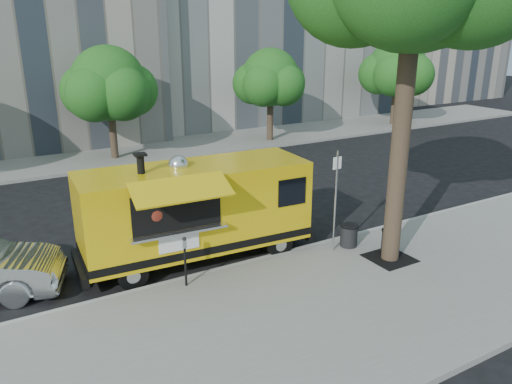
# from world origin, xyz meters

# --- Properties ---
(ground) EXTENTS (120.00, 120.00, 0.00)m
(ground) POSITION_xyz_m (0.00, 0.00, 0.00)
(ground) COLOR black
(ground) RESTS_ON ground
(sidewalk) EXTENTS (60.00, 6.00, 0.15)m
(sidewalk) POSITION_xyz_m (0.00, -4.00, 0.07)
(sidewalk) COLOR gray
(sidewalk) RESTS_ON ground
(curb) EXTENTS (60.00, 0.14, 0.16)m
(curb) POSITION_xyz_m (0.00, -0.93, 0.07)
(curb) COLOR #999993
(curb) RESTS_ON ground
(far_sidewalk) EXTENTS (60.00, 5.00, 0.15)m
(far_sidewalk) POSITION_xyz_m (0.00, 13.50, 0.07)
(far_sidewalk) COLOR gray
(far_sidewalk) RESTS_ON ground
(building_right) EXTENTS (16.00, 12.00, 16.00)m
(building_right) POSITION_xyz_m (30.00, 24.00, 8.00)
(building_right) COLOR #ACA08F
(building_right) RESTS_ON ground
(tree_well) EXTENTS (1.20, 1.20, 0.02)m
(tree_well) POSITION_xyz_m (2.60, -2.80, 0.15)
(tree_well) COLOR black
(tree_well) RESTS_ON sidewalk
(far_tree_b) EXTENTS (3.60, 3.60, 5.50)m
(far_tree_b) POSITION_xyz_m (-1.00, 12.70, 3.83)
(far_tree_b) COLOR #33261C
(far_tree_b) RESTS_ON far_sidewalk
(far_tree_c) EXTENTS (3.24, 3.24, 5.21)m
(far_tree_c) POSITION_xyz_m (8.00, 12.40, 3.72)
(far_tree_c) COLOR #33261C
(far_tree_c) RESTS_ON far_sidewalk
(far_tree_d) EXTENTS (3.78, 3.78, 5.64)m
(far_tree_d) POSITION_xyz_m (18.00, 12.60, 3.89)
(far_tree_d) COLOR #33261C
(far_tree_d) RESTS_ON far_sidewalk
(sign_post) EXTENTS (0.28, 0.06, 3.00)m
(sign_post) POSITION_xyz_m (1.55, -1.55, 1.85)
(sign_post) COLOR silver
(sign_post) RESTS_ON sidewalk
(parking_meter) EXTENTS (0.11, 0.11, 1.33)m
(parking_meter) POSITION_xyz_m (-3.00, -1.35, 0.98)
(parking_meter) COLOR black
(parking_meter) RESTS_ON sidewalk
(food_truck) EXTENTS (6.77, 3.27, 3.28)m
(food_truck) POSITION_xyz_m (-2.03, 0.17, 1.54)
(food_truck) COLOR #DFB60B
(food_truck) RESTS_ON ground
(trash_bin_left) EXTENTS (0.54, 0.54, 0.65)m
(trash_bin_left) POSITION_xyz_m (2.96, -2.42, 0.50)
(trash_bin_left) COLOR black
(trash_bin_left) RESTS_ON sidewalk
(trash_bin_right) EXTENTS (0.55, 0.55, 0.66)m
(trash_bin_right) POSITION_xyz_m (2.15, -1.54, 0.50)
(trash_bin_right) COLOR black
(trash_bin_right) RESTS_ON sidewalk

